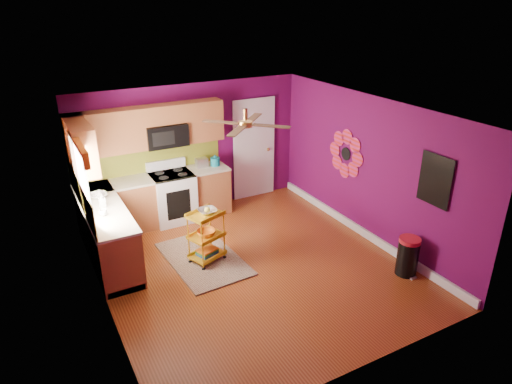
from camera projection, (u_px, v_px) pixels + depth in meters
ground at (253, 266)px, 7.29m from camera, size 5.00×5.00×0.00m
room_envelope at (254, 170)px, 6.65m from camera, size 4.54×5.04×2.52m
lower_cabinets at (136, 215)px, 7.99m from camera, size 2.81×2.31×0.94m
electric_range at (173, 197)px, 8.60m from camera, size 0.76×0.66×1.13m
upper_cabinetry at (128, 134)px, 7.78m from camera, size 2.80×2.30×1.26m
left_window at (80, 167)px, 6.47m from camera, size 0.08×1.35×1.08m
panel_door at (254, 150)px, 9.46m from camera, size 0.95×0.11×2.15m
right_wall_art at (383, 165)px, 7.42m from camera, size 0.04×2.74×1.04m
ceiling_fan at (246, 123)px, 6.54m from camera, size 1.01×1.01×0.26m
shag_rug at (203, 259)px, 7.47m from camera, size 1.14×1.77×0.02m
rolling_cart at (207, 234)px, 7.24m from camera, size 0.62×0.54×0.95m
trash_can at (408, 256)px, 6.97m from camera, size 0.34×0.36×0.62m
teal_kettle at (215, 161)px, 8.81m from camera, size 0.18×0.18×0.21m
toaster at (202, 163)px, 8.72m from camera, size 0.22×0.15×0.18m
soap_bottle_a at (102, 200)px, 7.09m from camera, size 0.10×0.10×0.21m
soap_bottle_b at (100, 194)px, 7.39m from camera, size 0.12×0.12×0.16m
counter_dish at (98, 196)px, 7.43m from camera, size 0.29×0.29×0.07m
counter_cup at (103, 213)px, 6.83m from camera, size 0.12×0.12×0.09m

